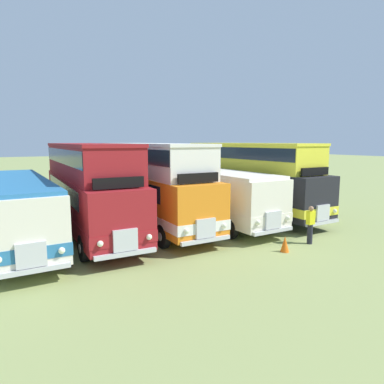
% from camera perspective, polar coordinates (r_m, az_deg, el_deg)
% --- Properties ---
extents(ground_plane, '(200.00, 200.00, 0.00)m').
position_cam_1_polar(ground_plane, '(19.03, -6.23, -5.73)').
color(ground_plane, '#8C9956').
extents(bus_first_in_row, '(2.71, 10.82, 2.99)m').
position_cam_1_polar(bus_first_in_row, '(17.14, -26.82, -2.14)').
color(bus_first_in_row, silver).
rests_on(bus_first_in_row, ground).
extents(bus_second_in_row, '(3.06, 11.31, 4.49)m').
position_cam_1_polar(bus_second_in_row, '(17.89, -16.51, 1.15)').
color(bus_second_in_row, maroon).
rests_on(bus_second_in_row, ground).
extents(bus_third_in_row, '(2.83, 10.80, 4.49)m').
position_cam_1_polar(bus_third_in_row, '(18.73, -6.55, 1.74)').
color(bus_third_in_row, orange).
rests_on(bus_third_in_row, ground).
extents(bus_fourth_in_row, '(2.66, 11.59, 2.99)m').
position_cam_1_polar(bus_fourth_in_row, '(20.41, 1.87, 0.30)').
color(bus_fourth_in_row, silver).
rests_on(bus_fourth_in_row, ground).
extents(bus_fifth_in_row, '(2.71, 11.20, 4.49)m').
position_cam_1_polar(bus_fifth_in_row, '(22.12, 9.34, 2.68)').
color(bus_fifth_in_row, black).
rests_on(bus_fifth_in_row, ground).
extents(cone_near_end, '(0.36, 0.36, 0.67)m').
position_cam_1_polar(cone_near_end, '(15.22, 14.98, -8.23)').
color(cone_near_end, orange).
rests_on(cone_near_end, ground).
extents(marshal_person, '(0.36, 0.24, 1.73)m').
position_cam_1_polar(marshal_person, '(16.58, 18.83, -5.07)').
color(marshal_person, '#23232D').
rests_on(marshal_person, ground).
extents(rope_fence_line, '(19.22, 0.08, 1.05)m').
position_cam_1_polar(rope_fence_line, '(27.93, -14.76, -0.11)').
color(rope_fence_line, '#8C704C').
rests_on(rope_fence_line, ground).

